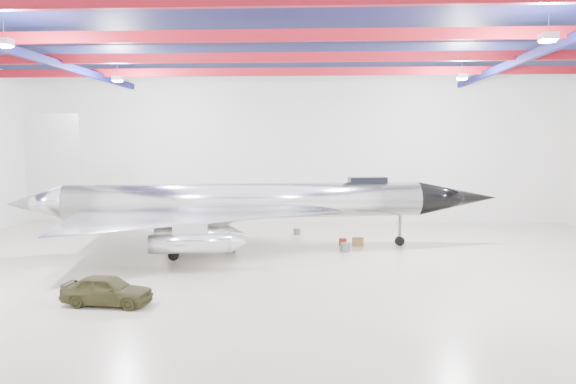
{
  "coord_description": "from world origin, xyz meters",
  "views": [
    {
      "loc": [
        1.79,
        -26.87,
        5.92
      ],
      "look_at": [
        0.27,
        2.0,
        3.39
      ],
      "focal_mm": 35.0,
      "sensor_mm": 36.0,
      "label": 1
    }
  ],
  "objects": [
    {
      "name": "floor",
      "position": [
        0.0,
        0.0,
        0.0
      ],
      "size": [
        40.0,
        40.0,
        0.0
      ],
      "primitive_type": "plane",
      "color": "#BAB294",
      "rests_on": "ground"
    },
    {
      "name": "wall_back",
      "position": [
        0.0,
        15.0,
        5.5
      ],
      "size": [
        40.0,
        0.0,
        40.0
      ],
      "primitive_type": "plane",
      "rotation": [
        1.57,
        0.0,
        0.0
      ],
      "color": "silver",
      "rests_on": "floor"
    },
    {
      "name": "ceiling",
      "position": [
        0.0,
        0.0,
        11.0
      ],
      "size": [
        40.0,
        40.0,
        0.0
      ],
      "primitive_type": "plane",
      "rotation": [
        3.14,
        0.0,
        0.0
      ],
      "color": "#0A0F38",
      "rests_on": "wall_back"
    },
    {
      "name": "ceiling_structure",
      "position": [
        0.0,
        0.0,
        10.32
      ],
      "size": [
        39.5,
        29.5,
        1.08
      ],
      "color": "maroon",
      "rests_on": "ceiling"
    },
    {
      "name": "jet_aircraft",
      "position": [
        -2.12,
        3.82,
        2.44
      ],
      "size": [
        27.18,
        18.16,
        7.45
      ],
      "rotation": [
        0.0,
        0.0,
        0.18
      ],
      "color": "silver",
      "rests_on": "floor"
    },
    {
      "name": "jeep",
      "position": [
        -5.88,
        -7.13,
        0.56
      ],
      "size": [
        3.4,
        1.62,
        1.12
      ],
      "primitive_type": "imported",
      "rotation": [
        0.0,
        0.0,
        1.48
      ],
      "color": "#39371C",
      "rests_on": "floor"
    },
    {
      "name": "crate_ply",
      "position": [
        -3.28,
        4.45,
        0.16
      ],
      "size": [
        0.55,
        0.48,
        0.33
      ],
      "primitive_type": "cube",
      "rotation": [
        0.0,
        0.0,
        -0.24
      ],
      "color": "olive",
      "rests_on": "floor"
    },
    {
      "name": "toolbox_red",
      "position": [
        -4.63,
        8.79,
        0.17
      ],
      "size": [
        0.54,
        0.47,
        0.33
      ],
      "primitive_type": "cube",
      "rotation": [
        0.0,
        0.0,
        0.22
      ],
      "color": "maroon",
      "rests_on": "floor"
    },
    {
      "name": "engine_drum",
      "position": [
        3.32,
        3.45,
        0.24
      ],
      "size": [
        0.6,
        0.6,
        0.49
      ],
      "primitive_type": "cylinder",
      "rotation": [
        0.0,
        0.0,
        0.11
      ],
      "color": "#59595B",
      "rests_on": "floor"
    },
    {
      "name": "parts_bin",
      "position": [
        4.14,
        5.34,
        0.23
      ],
      "size": [
        0.71,
        0.6,
        0.45
      ],
      "primitive_type": "cube",
      "rotation": [
        0.0,
        0.0,
        -0.14
      ],
      "color": "olive",
      "rests_on": "floor"
    },
    {
      "name": "crate_small",
      "position": [
        -4.24,
        8.02,
        0.12
      ],
      "size": [
        0.37,
        0.31,
        0.24
      ],
      "primitive_type": "cube",
      "rotation": [
        0.0,
        0.0,
        -0.1
      ],
      "color": "#59595B",
      "rests_on": "floor"
    },
    {
      "name": "tool_chest",
      "position": [
        3.28,
        5.37,
        0.21
      ],
      "size": [
        0.46,
        0.46,
        0.41
      ],
      "primitive_type": "cylinder",
      "rotation": [
        0.0,
        0.0,
        -0.01
      ],
      "color": "maroon",
      "rests_on": "floor"
    },
    {
      "name": "oil_barrel",
      "position": [
        -2.96,
        3.14,
        0.2
      ],
      "size": [
        0.64,
        0.55,
        0.4
      ],
      "primitive_type": "cube",
      "rotation": [
        0.0,
        0.0,
        0.18
      ],
      "color": "olive",
      "rests_on": "floor"
    },
    {
      "name": "spares_box",
      "position": [
        0.47,
        9.04,
        0.2
      ],
      "size": [
        0.57,
        0.57,
        0.4
      ],
      "primitive_type": "cylinder",
      "rotation": [
        0.0,
        0.0,
        -0.32
      ],
      "color": "#59595B",
      "rests_on": "floor"
    }
  ]
}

